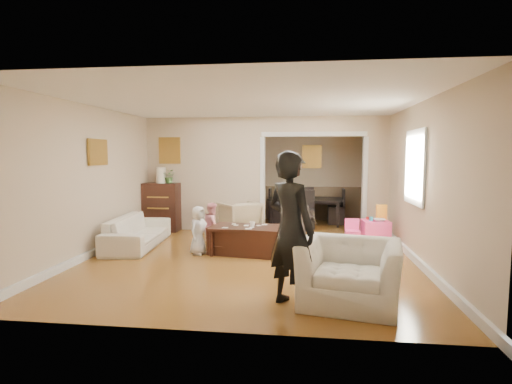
# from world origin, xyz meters

# --- Properties ---
(floor) EXTENTS (7.00, 7.00, 0.00)m
(floor) POSITION_xyz_m (0.00, 0.00, 0.00)
(floor) COLOR #A3702A
(floor) RESTS_ON ground
(partition_left) EXTENTS (2.75, 0.18, 2.60)m
(partition_left) POSITION_xyz_m (-1.38, 1.80, 1.30)
(partition_left) COLOR tan
(partition_left) RESTS_ON ground
(partition_right) EXTENTS (0.55, 0.18, 2.60)m
(partition_right) POSITION_xyz_m (2.48, 1.80, 1.30)
(partition_right) COLOR tan
(partition_right) RESTS_ON ground
(partition_header) EXTENTS (2.22, 0.18, 0.35)m
(partition_header) POSITION_xyz_m (1.10, 1.80, 2.42)
(partition_header) COLOR tan
(partition_header) RESTS_ON partition_right
(window_pane) EXTENTS (0.03, 0.95, 1.10)m
(window_pane) POSITION_xyz_m (2.73, -0.40, 1.55)
(window_pane) COLOR white
(window_pane) RESTS_ON ground
(framed_art_partition) EXTENTS (0.45, 0.03, 0.55)m
(framed_art_partition) POSITION_xyz_m (-2.20, 1.70, 1.85)
(framed_art_partition) COLOR brown
(framed_art_partition) RESTS_ON partition_left
(framed_art_sofa_wall) EXTENTS (0.03, 0.55, 0.40)m
(framed_art_sofa_wall) POSITION_xyz_m (-2.71, -0.60, 1.80)
(framed_art_sofa_wall) COLOR brown
(framed_art_alcove) EXTENTS (0.45, 0.03, 0.55)m
(framed_art_alcove) POSITION_xyz_m (1.10, 3.44, 1.70)
(framed_art_alcove) COLOR brown
(sofa) EXTENTS (0.93, 2.03, 0.58)m
(sofa) POSITION_xyz_m (-2.26, -0.06, 0.29)
(sofa) COLOR white
(sofa) RESTS_ON ground
(armchair_back) EXTENTS (1.11, 1.11, 0.73)m
(armchair_back) POSITION_xyz_m (-0.50, 1.30, 0.36)
(armchair_back) COLOR tan
(armchair_back) RESTS_ON ground
(armchair_front) EXTENTS (1.32, 1.21, 0.75)m
(armchair_front) POSITION_xyz_m (1.44, -2.57, 0.37)
(armchair_front) COLOR white
(armchair_front) RESTS_ON ground
(dresser) EXTENTS (0.80, 0.45, 1.11)m
(dresser) POSITION_xyz_m (-2.35, 1.51, 0.55)
(dresser) COLOR black
(dresser) RESTS_ON ground
(table_lamp) EXTENTS (0.22, 0.22, 0.36)m
(table_lamp) POSITION_xyz_m (-2.35, 1.51, 1.29)
(table_lamp) COLOR #FFF1CF
(table_lamp) RESTS_ON dresser
(potted_plant) EXTENTS (0.28, 0.24, 0.31)m
(potted_plant) POSITION_xyz_m (-2.15, 1.51, 1.26)
(potted_plant) COLOR #426B2F
(potted_plant) RESTS_ON dresser
(coffee_table) EXTENTS (1.39, 0.86, 0.49)m
(coffee_table) POSITION_xyz_m (-0.09, -0.36, 0.24)
(coffee_table) COLOR #3C1B13
(coffee_table) RESTS_ON ground
(coffee_cup) EXTENTS (0.12, 0.12, 0.09)m
(coffee_cup) POSITION_xyz_m (0.01, -0.41, 0.54)
(coffee_cup) COLOR white
(coffee_cup) RESTS_ON coffee_table
(play_table) EXTENTS (0.52, 0.52, 0.47)m
(play_table) POSITION_xyz_m (2.31, 0.66, 0.24)
(play_table) COLOR #FD428E
(play_table) RESTS_ON ground
(cereal_box) EXTENTS (0.20, 0.08, 0.30)m
(cereal_box) POSITION_xyz_m (2.43, 0.76, 0.62)
(cereal_box) COLOR yellow
(cereal_box) RESTS_ON play_table
(cyan_cup) EXTENTS (0.08, 0.08, 0.08)m
(cyan_cup) POSITION_xyz_m (2.21, 0.61, 0.51)
(cyan_cup) COLOR teal
(cyan_cup) RESTS_ON play_table
(toy_block) EXTENTS (0.10, 0.09, 0.05)m
(toy_block) POSITION_xyz_m (2.19, 0.78, 0.50)
(toy_block) COLOR red
(toy_block) RESTS_ON play_table
(play_bowl) EXTENTS (0.23, 0.23, 0.05)m
(play_bowl) POSITION_xyz_m (2.36, 0.54, 0.50)
(play_bowl) COLOR silver
(play_bowl) RESTS_ON play_table
(dining_table) EXTENTS (1.96, 1.28, 0.64)m
(dining_table) POSITION_xyz_m (0.96, 2.90, 0.32)
(dining_table) COLOR black
(dining_table) RESTS_ON ground
(adult_person) EXTENTS (0.78, 0.76, 1.80)m
(adult_person) POSITION_xyz_m (0.76, -2.70, 0.90)
(adult_person) COLOR black
(adult_person) RESTS_ON ground
(child_kneel_a) EXTENTS (0.40, 0.49, 0.86)m
(child_kneel_a) POSITION_xyz_m (-0.94, -0.51, 0.43)
(child_kneel_a) COLOR silver
(child_kneel_a) RESTS_ON ground
(child_kneel_b) EXTENTS (0.40, 0.47, 0.87)m
(child_kneel_b) POSITION_xyz_m (-0.79, -0.06, 0.43)
(child_kneel_b) COLOR pink
(child_kneel_b) RESTS_ON ground
(child_toddler) EXTENTS (0.50, 0.40, 0.79)m
(child_toddler) POSITION_xyz_m (0.96, 0.39, 0.40)
(child_toddler) COLOR black
(child_toddler) RESTS_ON ground
(craft_papers) EXTENTS (0.76, 0.51, 0.00)m
(craft_papers) POSITION_xyz_m (-0.12, -0.34, 0.49)
(craft_papers) COLOR white
(craft_papers) RESTS_ON coffee_table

